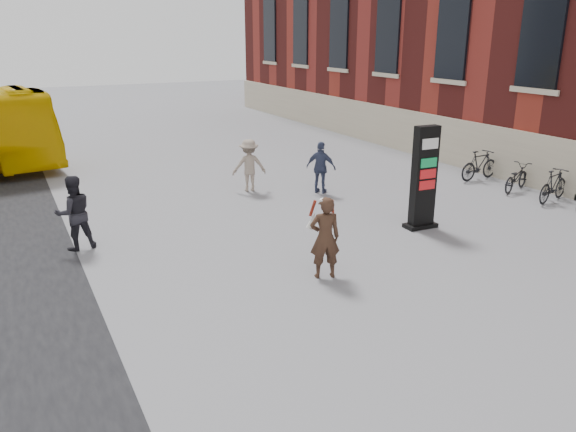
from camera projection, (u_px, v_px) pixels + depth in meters
name	position (u px, v px, depth m)	size (l,w,h in m)	color
ground	(357.00, 281.00, 11.73)	(100.00, 100.00, 0.00)	#9E9EA3
info_pylon	(424.00, 178.00, 14.56)	(0.89, 0.47, 2.72)	black
woman	(325.00, 236.00, 11.68)	(0.80, 0.76, 1.77)	#382219
pedestrian_a	(74.00, 213.00, 13.23)	(0.87, 0.68, 1.80)	#232229
pedestrian_b	(249.00, 165.00, 18.19)	(1.10, 0.63, 1.70)	gray
pedestrian_c	(321.00, 168.00, 17.97)	(0.98, 0.41, 1.67)	#394261
bike_5	(553.00, 185.00, 17.12)	(0.48, 1.70, 1.02)	black
bike_6	(516.00, 178.00, 18.33)	(0.59, 1.68, 0.88)	black
bike_7	(479.00, 165.00, 19.67)	(0.50, 1.76, 1.06)	black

